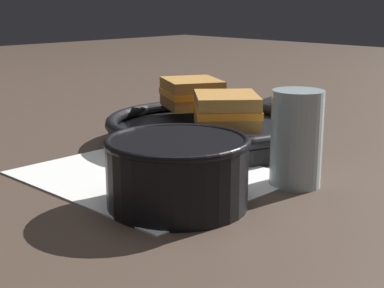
{
  "coord_description": "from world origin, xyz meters",
  "views": [
    {
      "loc": [
        0.53,
        -0.46,
        0.22
      ],
      "look_at": [
        0.03,
        0.04,
        0.04
      ],
      "focal_mm": 55.0,
      "sensor_mm": 36.0,
      "label": 1
    }
  ],
  "objects_px": {
    "spoon": "(164,173)",
    "sandwich_near_right": "(192,93)",
    "sandwich_near_left": "(226,110)",
    "drinking_glass": "(296,138)",
    "soup_bowl": "(177,168)",
    "skillet": "(208,129)"
  },
  "relations": [
    {
      "from": "spoon",
      "to": "sandwich_near_right",
      "type": "relative_size",
      "value": 1.19
    },
    {
      "from": "sandwich_near_left",
      "to": "drinking_glass",
      "type": "xyz_separation_m",
      "value": [
        0.15,
        -0.04,
        -0.01
      ]
    },
    {
      "from": "drinking_glass",
      "to": "sandwich_near_left",
      "type": "bearing_deg",
      "value": 164.76
    },
    {
      "from": "sandwich_near_left",
      "to": "sandwich_near_right",
      "type": "xyz_separation_m",
      "value": [
        -0.14,
        0.07,
        0.0
      ]
    },
    {
      "from": "soup_bowl",
      "to": "sandwich_near_right",
      "type": "relative_size",
      "value": 1.19
    },
    {
      "from": "sandwich_near_left",
      "to": "sandwich_near_right",
      "type": "relative_size",
      "value": 1.03
    },
    {
      "from": "sandwich_near_right",
      "to": "sandwich_near_left",
      "type": "bearing_deg",
      "value": -27.39
    },
    {
      "from": "skillet",
      "to": "sandwich_near_right",
      "type": "bearing_deg",
      "value": 153.85
    },
    {
      "from": "skillet",
      "to": "sandwich_near_right",
      "type": "xyz_separation_m",
      "value": [
        -0.07,
        0.03,
        0.04
      ]
    },
    {
      "from": "soup_bowl",
      "to": "sandwich_near_left",
      "type": "xyz_separation_m",
      "value": [
        -0.1,
        0.19,
        0.02
      ]
    },
    {
      "from": "spoon",
      "to": "soup_bowl",
      "type": "bearing_deg",
      "value": -35.89
    },
    {
      "from": "skillet",
      "to": "sandwich_near_right",
      "type": "height_order",
      "value": "sandwich_near_right"
    },
    {
      "from": "spoon",
      "to": "sandwich_near_left",
      "type": "relative_size",
      "value": 1.16
    },
    {
      "from": "sandwich_near_right",
      "to": "drinking_glass",
      "type": "relative_size",
      "value": 1.13
    },
    {
      "from": "skillet",
      "to": "soup_bowl",
      "type": "bearing_deg",
      "value": -52.84
    },
    {
      "from": "soup_bowl",
      "to": "sandwich_near_left",
      "type": "distance_m",
      "value": 0.22
    },
    {
      "from": "skillet",
      "to": "sandwich_near_left",
      "type": "height_order",
      "value": "sandwich_near_left"
    },
    {
      "from": "sandwich_near_left",
      "to": "drinking_glass",
      "type": "bearing_deg",
      "value": -15.24
    },
    {
      "from": "sandwich_near_right",
      "to": "drinking_glass",
      "type": "xyz_separation_m",
      "value": [
        0.29,
        -0.11,
        -0.01
      ]
    },
    {
      "from": "skillet",
      "to": "sandwich_near_left",
      "type": "relative_size",
      "value": 3.29
    },
    {
      "from": "soup_bowl",
      "to": "drinking_glass",
      "type": "bearing_deg",
      "value": 73.01
    },
    {
      "from": "soup_bowl",
      "to": "drinking_glass",
      "type": "relative_size",
      "value": 1.35
    }
  ]
}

